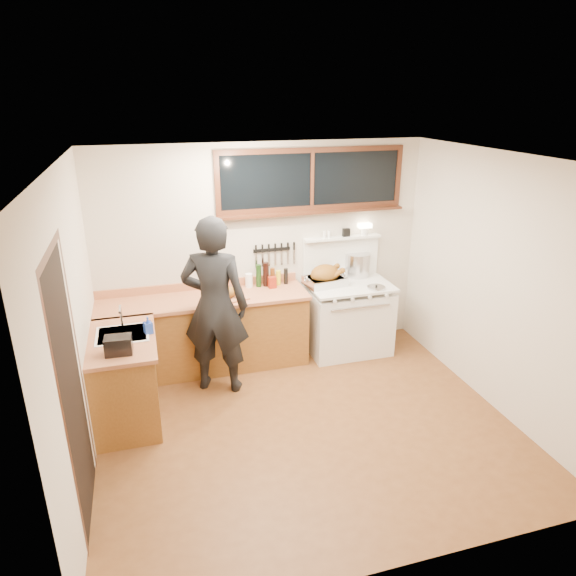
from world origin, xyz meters
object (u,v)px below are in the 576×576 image
object	(u,v)px
roast_turkey	(325,277)
cutting_board	(227,294)
man	(215,306)
vintage_stove	(348,316)

from	to	relation	value
roast_turkey	cutting_board	bearing A→B (deg)	-174.04
man	vintage_stove	bearing A→B (deg)	14.62
cutting_board	roast_turkey	world-z (taller)	roast_turkey
cutting_board	roast_turkey	size ratio (longest dim) A/B	0.97
roast_turkey	vintage_stove	bearing A→B (deg)	-10.89
man	roast_turkey	world-z (taller)	man
cutting_board	roast_turkey	bearing A→B (deg)	5.96
vintage_stove	cutting_board	xyz separation A→B (m)	(-1.53, -0.07, 0.49)
man	roast_turkey	bearing A→B (deg)	19.53
man	cutting_board	world-z (taller)	man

